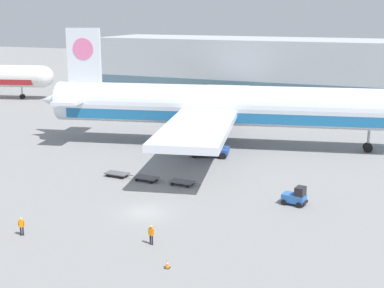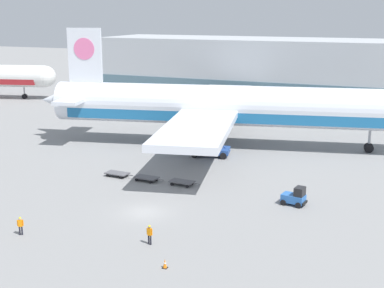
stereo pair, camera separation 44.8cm
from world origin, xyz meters
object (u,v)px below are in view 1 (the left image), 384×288
(baggage_dolly_second, at_px, (147,178))
(baggage_dolly_third, at_px, (182,182))
(baggage_tug_mid, at_px, (296,197))
(scissor_lift_loader, at_px, (210,141))
(baggage_dolly_lead, at_px, (117,174))
(traffic_cone_near, at_px, (167,264))
(ground_crew_far, at_px, (21,225))
(ground_crew_near, at_px, (151,233))
(airplane_main, at_px, (224,107))

(baggage_dolly_second, bearing_deg, baggage_dolly_third, 6.01)
(baggage_tug_mid, bearing_deg, scissor_lift_loader, 143.96)
(baggage_tug_mid, xyz_separation_m, baggage_dolly_lead, (-21.84, 1.51, -0.49))
(baggage_dolly_third, distance_m, traffic_cone_near, 20.40)
(baggage_dolly_third, bearing_deg, baggage_dolly_lead, -176.10)
(scissor_lift_loader, bearing_deg, baggage_dolly_second, -114.64)
(scissor_lift_loader, xyz_separation_m, ground_crew_far, (-6.08, -31.69, -1.13))
(ground_crew_near, relative_size, ground_crew_far, 1.04)
(airplane_main, distance_m, scissor_lift_loader, 7.01)
(scissor_lift_loader, relative_size, baggage_dolly_second, 1.53)
(ground_crew_far, bearing_deg, airplane_main, -128.13)
(baggage_tug_mid, bearing_deg, airplane_main, 134.61)
(baggage_tug_mid, distance_m, ground_crew_near, 17.12)
(baggage_dolly_lead, relative_size, ground_crew_far, 2.20)
(scissor_lift_loader, relative_size, baggage_tug_mid, 2.17)
(baggage_dolly_lead, distance_m, ground_crew_near, 20.11)
(airplane_main, relative_size, baggage_dolly_third, 15.31)
(airplane_main, height_order, baggage_dolly_third, airplane_main)
(baggage_tug_mid, bearing_deg, baggage_dolly_second, -175.45)
(baggage_tug_mid, relative_size, ground_crew_near, 1.49)
(ground_crew_near, xyz_separation_m, ground_crew_far, (-11.50, -2.60, -0.05))
(baggage_dolly_second, distance_m, ground_crew_far, 18.52)
(baggage_tug_mid, distance_m, traffic_cone_near, 18.82)
(ground_crew_far, bearing_deg, baggage_dolly_third, -141.59)
(baggage_dolly_second, distance_m, baggage_dolly_third, 4.48)
(baggage_tug_mid, relative_size, ground_crew_far, 1.55)
(ground_crew_near, height_order, traffic_cone_near, ground_crew_near)
(airplane_main, relative_size, baggage_tug_mid, 21.76)
(airplane_main, bearing_deg, ground_crew_near, -93.39)
(baggage_dolly_second, relative_size, traffic_cone_near, 5.00)
(ground_crew_near, distance_m, ground_crew_far, 11.79)
(ground_crew_far, bearing_deg, baggage_dolly_second, -128.85)
(baggage_tug_mid, xyz_separation_m, baggage_dolly_third, (-13.30, 1.49, -0.49))
(baggage_dolly_third, xyz_separation_m, ground_crew_far, (-7.62, -18.39, 0.61))
(ground_crew_far, distance_m, traffic_cone_near, 14.58)
(baggage_tug_mid, height_order, baggage_dolly_second, baggage_tug_mid)
(baggage_dolly_lead, relative_size, baggage_dolly_second, 1.00)
(scissor_lift_loader, xyz_separation_m, traffic_cone_near, (8.47, -32.49, -1.76))
(baggage_dolly_lead, relative_size, traffic_cone_near, 5.00)
(baggage_dolly_lead, bearing_deg, scissor_lift_loader, 66.25)
(scissor_lift_loader, xyz_separation_m, baggage_dolly_second, (-2.94, -13.45, -1.74))
(scissor_lift_loader, bearing_deg, baggage_dolly_third, -95.70)
(baggage_dolly_lead, relative_size, ground_crew_near, 2.11)
(baggage_dolly_lead, bearing_deg, baggage_dolly_second, 1.56)
(scissor_lift_loader, height_order, baggage_tug_mid, scissor_lift_loader)
(baggage_tug_mid, bearing_deg, ground_crew_near, -114.52)
(scissor_lift_loader, xyz_separation_m, baggage_dolly_third, (1.54, -13.30, -1.74))
(airplane_main, xyz_separation_m, baggage_dolly_third, (1.63, -19.24, -5.45))
(ground_crew_near, height_order, ground_crew_far, ground_crew_near)
(baggage_tug_mid, height_order, baggage_dolly_third, baggage_tug_mid)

